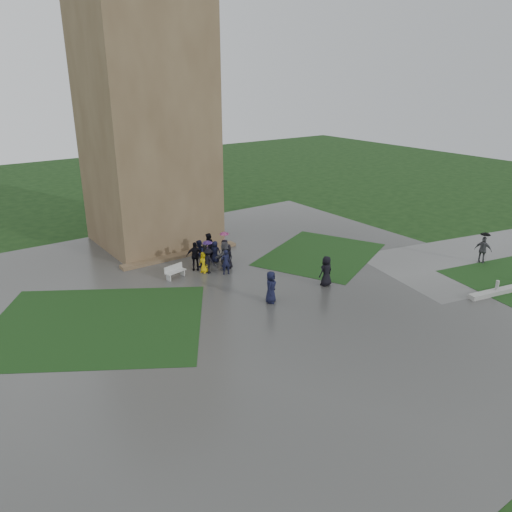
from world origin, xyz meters
TOP-DOWN VIEW (x-y plane):
  - ground at (0.00, 0.00)m, footprint 120.00×120.00m
  - plaza at (0.00, 2.00)m, footprint 34.00×34.00m
  - lawn_inset_left at (-8.50, 4.00)m, footprint 14.10×13.46m
  - lawn_inset_right at (8.50, 5.00)m, footprint 11.12×10.15m
  - tower at (0.00, 15.00)m, footprint 8.00×8.00m
  - tower_plinth at (0.00, 10.60)m, footprint 9.00×0.80m
  - bench at (-2.18, 7.28)m, footprint 1.53×0.78m
  - visitor_cluster at (0.76, 7.35)m, footprint 3.33×3.82m
  - pedestrian_mid at (0.62, 0.72)m, footprint 1.12×1.08m
  - pedestrian_near at (4.89, 0.66)m, footprint 0.96×0.67m
  - pedestrian_path at (16.44, -2.81)m, footprint 0.98×1.26m

SIDE VIEW (x-z plane):
  - ground at x=0.00m, z-range 0.00..0.00m
  - plaza at x=0.00m, z-range 0.00..0.02m
  - lawn_inset_left at x=-8.50m, z-range 0.02..0.03m
  - lawn_inset_right at x=8.50m, z-range 0.02..0.03m
  - tower_plinth at x=0.00m, z-range 0.02..0.24m
  - bench at x=-2.18m, z-range 0.03..0.88m
  - visitor_cluster at x=0.76m, z-range -0.19..2.13m
  - pedestrian_mid at x=0.62m, z-range 0.02..1.92m
  - pedestrian_near at x=4.89m, z-range 0.02..1.94m
  - pedestrian_path at x=16.44m, z-range 0.02..2.25m
  - tower at x=0.00m, z-range 0.00..18.00m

